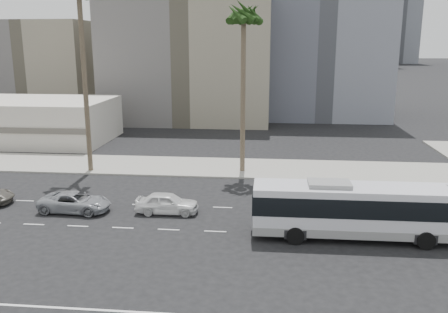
# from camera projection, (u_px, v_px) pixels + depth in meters

# --- Properties ---
(ground) EXTENTS (700.00, 700.00, 0.00)m
(ground) POSITION_uv_depth(u_px,v_px,m) (263.00, 233.00, 29.64)
(ground) COLOR black
(ground) RESTS_ON ground
(sidewalk_north) EXTENTS (120.00, 7.00, 0.15)m
(sidewalk_north) POSITION_uv_depth(u_px,v_px,m) (266.00, 168.00, 44.61)
(sidewalk_north) COLOR gray
(sidewalk_north) RESTS_ON ground
(commercial_low) EXTENTS (22.00, 12.16, 5.00)m
(commercial_low) POSITION_uv_depth(u_px,v_px,m) (18.00, 120.00, 57.09)
(commercial_low) COLOR beige
(commercial_low) RESTS_ON ground
(midrise_beige_west) EXTENTS (24.00, 18.00, 18.00)m
(midrise_beige_west) POSITION_uv_depth(u_px,v_px,m) (191.00, 60.00, 72.21)
(midrise_beige_west) COLOR slate
(midrise_beige_west) RESTS_ON ground
(midrise_gray_center) EXTENTS (20.00, 20.00, 26.00)m
(midrise_gray_center) POSITION_uv_depth(u_px,v_px,m) (321.00, 34.00, 76.11)
(midrise_gray_center) COLOR slate
(midrise_gray_center) RESTS_ON ground
(midrise_beige_far) EXTENTS (18.00, 16.00, 15.00)m
(midrise_beige_far) POSITION_uv_depth(u_px,v_px,m) (44.00, 67.00, 79.92)
(midrise_beige_far) COLOR slate
(midrise_beige_far) RESTS_ON ground
(highrise_far) EXTENTS (22.00, 22.00, 60.00)m
(highrise_far) POSITION_uv_depth(u_px,v_px,m) (397.00, 9.00, 267.33)
(highrise_far) COLOR #575B65
(highrise_far) RESTS_ON ground
(city_bus) EXTENTS (12.25, 3.00, 3.52)m
(city_bus) POSITION_uv_depth(u_px,v_px,m) (355.00, 209.00, 28.60)
(city_bus) COLOR silver
(city_bus) RESTS_ON ground
(car_a) EXTENTS (1.82, 4.39, 1.49)m
(car_a) POSITION_uv_depth(u_px,v_px,m) (167.00, 203.00, 33.01)
(car_a) COLOR white
(car_a) RESTS_ON ground
(car_b) EXTENTS (2.50, 5.07, 1.38)m
(car_b) POSITION_uv_depth(u_px,v_px,m) (75.00, 202.00, 33.35)
(car_b) COLOR #91949A
(car_b) RESTS_ON ground
(palm_near) EXTENTS (4.45, 4.45, 15.00)m
(palm_near) POSITION_uv_depth(u_px,v_px,m) (244.00, 19.00, 40.48)
(palm_near) COLOR brown
(palm_near) RESTS_ON ground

